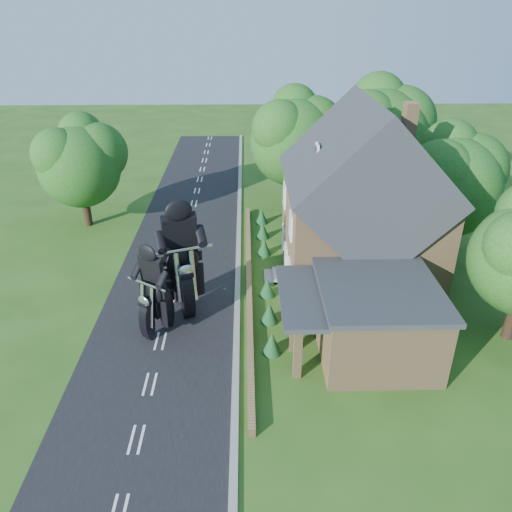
{
  "coord_description": "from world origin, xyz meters",
  "views": [
    {
      "loc": [
        4.17,
        -19.43,
        14.62
      ],
      "look_at": [
        4.66,
        3.39,
        2.8
      ],
      "focal_mm": 35.0,
      "sensor_mm": 36.0,
      "label": 1
    }
  ],
  "objects_px": {
    "garden_wall": "(249,284)",
    "motorcycle_follow": "(157,320)",
    "house": "(361,208)",
    "motorcycle_lead": "(184,294)",
    "annex": "(373,318)"
  },
  "relations": [
    {
      "from": "garden_wall",
      "to": "house",
      "type": "bearing_deg",
      "value": 9.17
    },
    {
      "from": "motorcycle_lead",
      "to": "annex",
      "type": "bearing_deg",
      "value": 137.97
    },
    {
      "from": "house",
      "to": "annex",
      "type": "relative_size",
      "value": 1.45
    },
    {
      "from": "house",
      "to": "motorcycle_lead",
      "type": "distance_m",
      "value": 10.68
    },
    {
      "from": "garden_wall",
      "to": "annex",
      "type": "xyz_separation_m",
      "value": [
        5.57,
        -5.8,
        1.57
      ]
    },
    {
      "from": "garden_wall",
      "to": "motorcycle_lead",
      "type": "bearing_deg",
      "value": -146.97
    },
    {
      "from": "annex",
      "to": "motorcycle_lead",
      "type": "relative_size",
      "value": 3.53
    },
    {
      "from": "house",
      "to": "garden_wall",
      "type": "bearing_deg",
      "value": -170.83
    },
    {
      "from": "garden_wall",
      "to": "house",
      "type": "relative_size",
      "value": 2.15
    },
    {
      "from": "garden_wall",
      "to": "motorcycle_lead",
      "type": "xyz_separation_m",
      "value": [
        -3.41,
        -2.21,
        0.73
      ]
    },
    {
      "from": "house",
      "to": "motorcycle_lead",
      "type": "xyz_separation_m",
      "value": [
        -9.6,
        -3.21,
        -3.41
      ]
    },
    {
      "from": "garden_wall",
      "to": "house",
      "type": "xyz_separation_m",
      "value": [
        6.19,
        1.0,
        4.14
      ]
    },
    {
      "from": "annex",
      "to": "house",
      "type": "bearing_deg",
      "value": 84.76
    },
    {
      "from": "garden_wall",
      "to": "motorcycle_lead",
      "type": "relative_size",
      "value": 11.02
    },
    {
      "from": "garden_wall",
      "to": "motorcycle_follow",
      "type": "relative_size",
      "value": 14.09
    }
  ]
}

